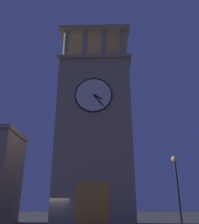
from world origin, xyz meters
TOP-DOWN VIEW (x-y plane):
  - clocktower at (-3.48, -2.76)m, footprint 8.88×7.51m
  - street_lamp at (-9.79, 7.41)m, footprint 0.44×0.44m

SIDE VIEW (x-z plane):
  - street_lamp at x=-9.79m, z-range 1.02..6.20m
  - clocktower at x=-3.48m, z-range -3.01..22.65m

